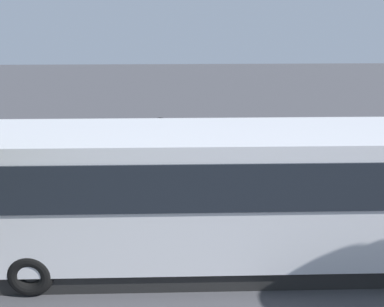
% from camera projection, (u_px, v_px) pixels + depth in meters
% --- Properties ---
extents(ground_plane, '(80.00, 80.00, 0.00)m').
position_uv_depth(ground_plane, '(205.00, 188.00, 15.11)').
color(ground_plane, '#424247').
extents(tour_bus, '(11.41, 2.65, 3.25)m').
position_uv_depth(tour_bus, '(218.00, 199.00, 10.03)').
color(tour_bus, silver).
rests_on(tour_bus, ground_plane).
extents(spectator_far_left, '(0.57, 0.32, 1.71)m').
position_uv_depth(spectator_far_left, '(274.00, 179.00, 13.05)').
color(spectator_far_left, '#473823').
rests_on(spectator_far_left, ground_plane).
extents(spectator_left, '(0.58, 0.36, 1.76)m').
position_uv_depth(spectator_left, '(236.00, 180.00, 12.87)').
color(spectator_left, black).
rests_on(spectator_left, ground_plane).
extents(spectator_centre, '(0.57, 0.38, 1.79)m').
position_uv_depth(spectator_centre, '(191.00, 179.00, 12.87)').
color(spectator_centre, black).
rests_on(spectator_centre, ground_plane).
extents(spectator_right, '(0.58, 0.35, 1.79)m').
position_uv_depth(spectator_right, '(147.00, 175.00, 13.19)').
color(spectator_right, '#473823').
rests_on(spectator_right, ground_plane).
extents(spectator_far_right, '(0.58, 0.37, 1.80)m').
position_uv_depth(spectator_far_right, '(108.00, 176.00, 13.12)').
color(spectator_far_right, black).
rests_on(spectator_far_right, ground_plane).
extents(parked_motorcycle_silver, '(2.05, 0.58, 0.99)m').
position_uv_depth(parked_motorcycle_silver, '(336.00, 202.00, 12.76)').
color(parked_motorcycle_silver, black).
rests_on(parked_motorcycle_silver, ground_plane).
extents(stunt_motorcycle, '(1.89, 0.61, 1.88)m').
position_uv_depth(stunt_motorcycle, '(178.00, 134.00, 17.84)').
color(stunt_motorcycle, black).
rests_on(stunt_motorcycle, ground_plane).
extents(bay_line_a, '(0.21, 4.49, 0.01)m').
position_uv_depth(bay_line_a, '(318.00, 169.00, 16.89)').
color(bay_line_a, white).
rests_on(bay_line_a, ground_plane).
extents(bay_line_b, '(0.20, 4.17, 0.01)m').
position_uv_depth(bay_line_b, '(255.00, 170.00, 16.81)').
color(bay_line_b, white).
rests_on(bay_line_b, ground_plane).
extents(bay_line_c, '(0.19, 3.77, 0.01)m').
position_uv_depth(bay_line_c, '(191.00, 171.00, 16.72)').
color(bay_line_c, white).
rests_on(bay_line_c, ground_plane).
extents(bay_line_d, '(0.21, 4.54, 0.01)m').
position_uv_depth(bay_line_d, '(126.00, 172.00, 16.63)').
color(bay_line_d, white).
rests_on(bay_line_d, ground_plane).
extents(bay_line_e, '(0.21, 4.29, 0.01)m').
position_uv_depth(bay_line_e, '(61.00, 173.00, 16.55)').
color(bay_line_e, white).
rests_on(bay_line_e, ground_plane).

